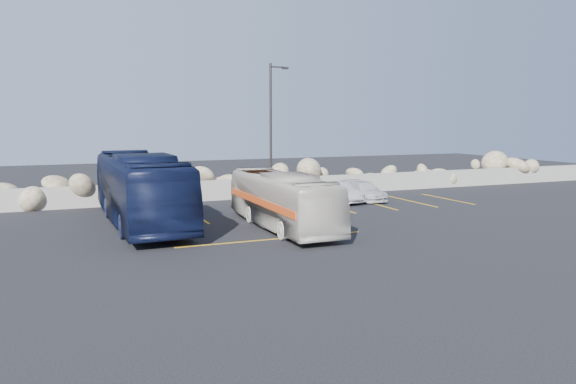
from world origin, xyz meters
name	(u,v)px	position (x,y,z in m)	size (l,w,h in m)	color
ground	(297,238)	(0.00, 0.00, 0.00)	(90.00, 90.00, 0.00)	black
seawall	(218,190)	(0.00, 12.00, 0.60)	(60.00, 0.40, 1.20)	gray
riprap_pile	(212,177)	(0.00, 13.20, 1.30)	(54.00, 2.80, 2.60)	#8E765D
parking_lines	(335,211)	(4.64, 5.57, 0.01)	(18.16, 9.36, 0.01)	orange
lamppost	(272,129)	(2.56, 9.50, 4.30)	(1.14, 0.18, 8.00)	#292624
vintage_bus	(282,200)	(0.29, 2.32, 1.25)	(2.11, 9.00, 2.51)	beige
tour_coach	(141,189)	(-5.40, 5.78, 1.65)	(2.77, 11.84, 3.30)	black
car_a	(264,192)	(1.82, 8.78, 0.77)	(1.82, 4.51, 1.54)	silver
car_b	(340,192)	(6.35, 8.29, 0.59)	(1.25, 3.59, 1.18)	#AAA9AE
car_c	(364,191)	(8.16, 8.53, 0.56)	(1.56, 3.84, 1.11)	silver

